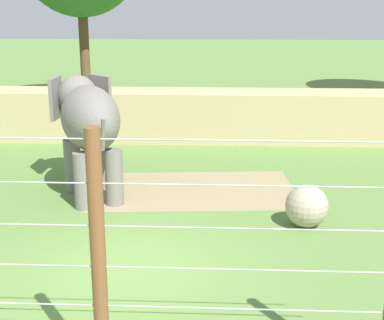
{
  "coord_description": "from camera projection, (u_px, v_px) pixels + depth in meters",
  "views": [
    {
      "loc": [
        1.76,
        -9.98,
        5.14
      ],
      "look_at": [
        1.13,
        2.96,
        1.4
      ],
      "focal_mm": 53.55,
      "sensor_mm": 36.0,
      "label": 1
    }
  ],
  "objects": [
    {
      "name": "ground_plane",
      "position": [
        126.0,
        271.0,
        11.08
      ],
      "size": [
        120.0,
        120.0,
        0.0
      ],
      "primitive_type": "plane",
      "color": "#5B7F3D"
    },
    {
      "name": "dirt_patch",
      "position": [
        193.0,
        190.0,
        15.68
      ],
      "size": [
        5.76,
        3.65,
        0.01
      ],
      "primitive_type": "cube",
      "rotation": [
        0.0,
        0.0,
        0.08
      ],
      "color": "#937F5B",
      "rests_on": "ground"
    },
    {
      "name": "enrichment_ball",
      "position": [
        307.0,
        206.0,
        13.09
      ],
      "size": [
        0.99,
        0.99,
        0.99
      ],
      "primitive_type": "sphere",
      "color": "tan",
      "rests_on": "ground"
    },
    {
      "name": "embankment_wall",
      "position": [
        171.0,
        115.0,
        20.96
      ],
      "size": [
        36.0,
        1.8,
        1.8
      ],
      "primitive_type": "cube",
      "color": "tan",
      "rests_on": "ground"
    },
    {
      "name": "elephant",
      "position": [
        88.0,
        121.0,
        14.87
      ],
      "size": [
        2.59,
        3.79,
        3.02
      ],
      "color": "slate",
      "rests_on": "ground"
    },
    {
      "name": "cable_fence",
      "position": [
        86.0,
        263.0,
        7.36
      ],
      "size": [
        9.01,
        0.2,
        3.62
      ],
      "color": "brown",
      "rests_on": "ground"
    }
  ]
}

